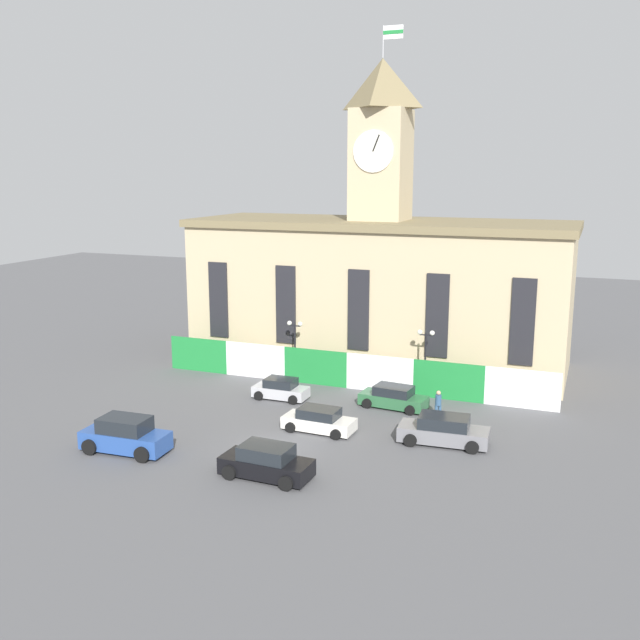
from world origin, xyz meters
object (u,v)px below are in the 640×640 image
at_px(street_lamp_center, 426,347).
at_px(car_green_wagon, 393,398).
at_px(pedestrian, 438,403).
at_px(car_black_suv, 266,463).
at_px(car_white_taxi, 319,420).
at_px(car_blue_van, 125,436).
at_px(car_silver_hatch, 281,389).
at_px(street_lamp_far_right, 295,337).
at_px(car_gray_pickup, 444,431).

distance_m(street_lamp_center, car_green_wagon, 5.06).
bearing_deg(pedestrian, car_black_suv, 114.68).
bearing_deg(car_black_suv, street_lamp_center, 78.06).
relative_size(street_lamp_center, car_green_wagon, 0.99).
bearing_deg(car_white_taxi, car_blue_van, 40.59).
relative_size(car_silver_hatch, pedestrian, 2.08).
bearing_deg(car_white_taxi, car_black_suv, 91.80).
xyz_separation_m(car_white_taxi, pedestrian, (6.42, 5.10, 0.33)).
height_order(street_lamp_far_right, car_blue_van, street_lamp_far_right).
bearing_deg(car_silver_hatch, car_green_wagon, -173.11).
xyz_separation_m(car_green_wagon, pedestrian, (3.30, -0.96, 0.31)).
distance_m(car_silver_hatch, car_black_suv, 13.41).
relative_size(car_blue_van, car_green_wagon, 1.09).
xyz_separation_m(street_lamp_far_right, car_black_suv, (5.92, -17.58, -2.54)).
height_order(street_lamp_far_right, street_lamp_center, street_lamp_center).
bearing_deg(car_white_taxi, car_gray_pickup, -172.21).
bearing_deg(car_gray_pickup, car_white_taxi, -178.13).
xyz_separation_m(street_lamp_center, car_silver_hatch, (-9.26, -5.08, -2.77)).
relative_size(car_blue_van, car_silver_hatch, 1.33).
xyz_separation_m(car_black_suv, car_white_taxi, (0.08, 7.43, -0.14)).
relative_size(car_black_suv, pedestrian, 2.64).
distance_m(street_lamp_center, car_blue_van, 22.15).
bearing_deg(car_silver_hatch, car_black_suv, 111.00).
distance_m(street_lamp_far_right, car_white_taxi, 12.09).
bearing_deg(street_lamp_center, pedestrian, -67.46).
bearing_deg(street_lamp_far_right, street_lamp_center, 0.00).
bearing_deg(car_green_wagon, pedestrian, -10.15).
bearing_deg(car_white_taxi, car_green_wagon, -114.80).
bearing_deg(car_white_taxi, pedestrian, -139.11).
xyz_separation_m(street_lamp_center, car_black_suv, (-4.41, -17.58, -2.63)).
relative_size(street_lamp_center, car_black_suv, 0.95).
bearing_deg(car_black_suv, car_green_wagon, 78.80).
xyz_separation_m(street_lamp_center, car_blue_van, (-13.52, -17.37, -2.50)).
distance_m(street_lamp_center, car_black_suv, 18.31).
distance_m(car_blue_van, car_black_suv, 9.12).
distance_m(car_silver_hatch, car_gray_pickup, 13.35).
height_order(street_lamp_center, car_blue_van, street_lamp_center).
relative_size(car_blue_van, pedestrian, 2.76).
xyz_separation_m(street_lamp_center, car_gray_pickup, (3.37, -9.42, -2.65)).
xyz_separation_m(street_lamp_far_right, car_blue_van, (-3.19, -17.37, -2.41)).
bearing_deg(car_green_wagon, car_silver_hatch, -166.79).
bearing_deg(car_white_taxi, street_lamp_far_right, -56.99).
relative_size(car_black_suv, car_white_taxi, 1.09).
bearing_deg(street_lamp_center, car_black_suv, -104.07).
distance_m(street_lamp_center, car_gray_pickup, 10.35).
distance_m(car_black_suv, pedestrian, 14.12).
bearing_deg(pedestrian, car_silver_hatch, 52.27).
relative_size(car_silver_hatch, car_gray_pickup, 0.72).
xyz_separation_m(car_green_wagon, car_black_suv, (-3.20, -13.50, 0.11)).
height_order(car_blue_van, car_gray_pickup, car_blue_van).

